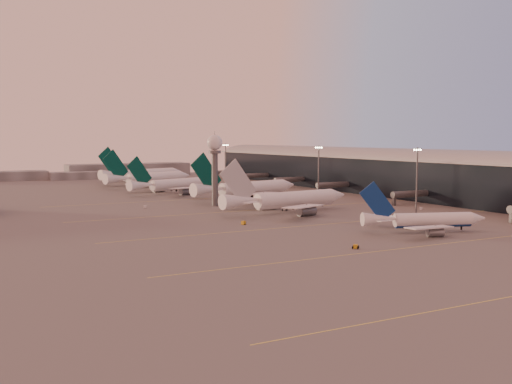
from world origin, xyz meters
name	(u,v)px	position (x,y,z in m)	size (l,w,h in m)	color
ground	(405,258)	(0.00, 0.00, 0.00)	(700.00, 700.00, 0.00)	#5F5D5D
taxiway_markings	(359,221)	(30.00, 56.00, 0.01)	(180.00, 185.25, 0.02)	#E9D652
terminal	(418,175)	(107.88, 110.09, 10.52)	(57.00, 362.00, 23.04)	black
radar_tower	(215,156)	(5.00, 120.00, 20.95)	(6.40, 6.40, 31.10)	#4E5055
mast_b	(417,179)	(55.00, 55.00, 13.74)	(3.60, 0.56, 25.00)	#4E5055
mast_c	(319,171)	(50.00, 110.00, 13.74)	(3.60, 0.56, 25.00)	#4E5055
mast_d	(226,163)	(48.00, 200.00, 13.74)	(3.60, 0.56, 25.00)	#4E5055
distant_horizon	(93,172)	(2.62, 325.14, 3.89)	(165.00, 37.50, 9.00)	slate
narrowbody_mid	(424,222)	(31.59, 26.60, 3.18)	(38.64, 30.30, 15.69)	white
widebody_white	(288,203)	(20.54, 87.12, 3.65)	(59.66, 47.51, 21.04)	white
greentail_a	(247,191)	(28.16, 135.50, 3.91)	(60.04, 47.96, 22.14)	white
greentail_b	(173,187)	(9.05, 181.02, 3.47)	(51.85, 41.16, 19.62)	white
greentail_c	(150,180)	(11.26, 224.18, 3.90)	(58.24, 46.22, 22.08)	white
greentail_d	(144,176)	(17.93, 256.55, 4.07)	(60.84, 48.30, 23.02)	white
gsv_tug_mid	(356,247)	(-2.82, 15.41, 0.54)	(4.11, 4.16, 1.04)	gold
gsv_truck_b	(444,222)	(46.89, 33.57, 1.28)	(6.55, 3.62, 2.50)	silver
gsv_truck_c	(244,221)	(-8.41, 67.09, 1.26)	(6.49, 4.59, 2.48)	gold
gsv_catering_b	(422,205)	(71.33, 69.23, 1.92)	(4.96, 2.83, 3.85)	silver
gsv_tug_far	(285,209)	(22.19, 92.23, 0.57)	(4.40, 4.31, 1.10)	silver
gsv_truck_d	(145,205)	(-22.86, 127.07, 1.23)	(4.11, 6.34, 2.41)	silver
gsv_tug_hangar	(277,194)	(51.78, 148.70, 0.54)	(4.25, 3.67, 1.04)	gold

